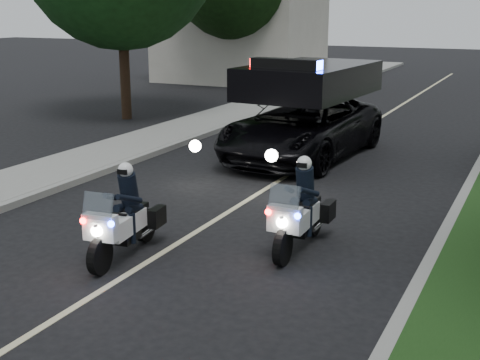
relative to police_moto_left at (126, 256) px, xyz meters
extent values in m
plane|color=black|center=(0.47, -1.93, 0.00)|extent=(120.00, 120.00, 0.00)
cube|color=gray|center=(4.57, 8.07, 0.07)|extent=(0.20, 60.00, 0.15)
cube|color=gray|center=(-3.63, 8.07, 0.07)|extent=(0.20, 60.00, 0.15)
cube|color=gray|center=(-4.73, 8.07, 0.08)|extent=(2.00, 60.00, 0.16)
cube|color=#A8A396|center=(-9.53, 24.07, 3.50)|extent=(8.00, 6.00, 7.00)
cube|color=#BFB78C|center=(0.47, 8.07, 0.00)|extent=(0.12, 50.00, 0.01)
imported|color=black|center=(0.09, 7.98, 0.00)|extent=(3.17, 6.16, 2.91)
imported|color=black|center=(-1.97, 16.84, 0.00)|extent=(0.73, 1.73, 0.88)
imported|color=black|center=(-1.97, 16.84, 0.00)|extent=(0.64, 0.44, 1.72)
camera|label=1|loc=(5.95, -8.02, 3.95)|focal=47.99mm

